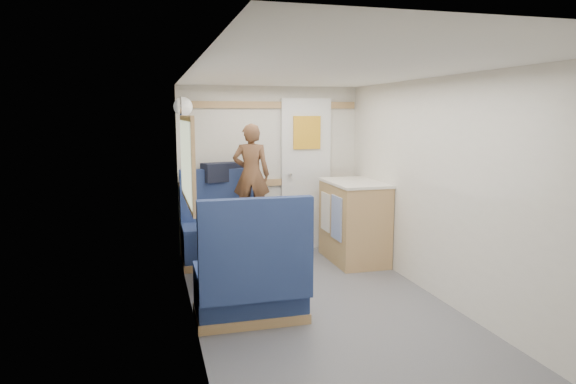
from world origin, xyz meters
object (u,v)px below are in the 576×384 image
object	(u,v)px
tumbler_right	(229,209)
bread_loaf	(244,205)
bench_far	(222,237)
pepper_grinder	(244,209)
bench_near	(251,285)
tray	(256,219)
orange_fruit	(251,209)
duffel_bag	(222,172)
wine_glass	(223,206)
dinette_table	(234,230)
person	(251,174)
cheese_block	(244,215)
tumbler_mid	(229,206)
dome_light	(183,107)
tumbler_left	(226,217)
salt_grinder	(222,207)
galley_counter	(354,221)
beer_glass	(244,208)

from	to	relation	value
tumbler_right	bread_loaf	bearing A→B (deg)	48.53
bench_far	pepper_grinder	bearing A→B (deg)	-83.39
bench_near	tray	bearing A→B (deg)	73.98
bench_far	orange_fruit	world-z (taller)	bench_far
duffel_bag	pepper_grinder	distance (m)	1.15
duffel_bag	pepper_grinder	xyz separation A→B (m)	(0.05, -1.13, -0.24)
pepper_grinder	wine_glass	bearing A→B (deg)	-142.09
dinette_table	pepper_grinder	world-z (taller)	pepper_grinder
person	tray	world-z (taller)	person
bench_far	cheese_block	size ratio (longest dim) A/B	10.57
tumbler_mid	tumbler_right	distance (m)	0.14
cheese_block	tumbler_right	bearing A→B (deg)	111.55
orange_fruit	cheese_block	bearing A→B (deg)	-116.10
dome_light	tray	size ratio (longest dim) A/B	0.58
bread_loaf	tumbler_mid	bearing A→B (deg)	-156.55
dome_light	tray	xyz separation A→B (m)	(0.55, -1.16, -1.02)
duffel_bag	orange_fruit	bearing A→B (deg)	-101.53
bench_near	tray	distance (m)	0.72
tray	cheese_block	bearing A→B (deg)	145.97
bench_far	cheese_block	world-z (taller)	bench_far
tumbler_left	tumbler_mid	world-z (taller)	tumbler_mid
bench_far	salt_grinder	size ratio (longest dim) A/B	10.66
cheese_block	salt_grinder	world-z (taller)	salt_grinder
bench_far	tumbler_right	size ratio (longest dim) A/B	9.22
dinette_table	galley_counter	distance (m)	1.57
duffel_bag	tumbler_left	size ratio (longest dim) A/B	4.27
dinette_table	bread_loaf	world-z (taller)	bread_loaf
bench_near	tumbler_right	bearing A→B (deg)	92.80
person	tray	distance (m)	1.12
galley_counter	tumbler_left	world-z (taller)	galley_counter
bench_near	galley_counter	distance (m)	2.04
tumbler_right	pepper_grinder	distance (m)	0.14
duffel_bag	wine_glass	xyz separation A→B (m)	(-0.17, -1.30, -0.16)
wine_glass	tumbler_mid	size ratio (longest dim) A/B	1.41
bench_near	tray	size ratio (longest dim) A/B	3.04
duffel_bag	orange_fruit	world-z (taller)	duffel_bag
dome_light	tumbler_left	bearing A→B (deg)	-77.59
wine_glass	tumbler_mid	bearing A→B (deg)	72.40
tumbler_right	duffel_bag	bearing A→B (deg)	85.40
orange_fruit	beer_glass	bearing A→B (deg)	116.22
tray	salt_grinder	world-z (taller)	salt_grinder
salt_grinder	galley_counter	bearing A→B (deg)	14.69
dinette_table	tumbler_right	size ratio (longest dim) A/B	8.08
salt_grinder	tumbler_left	bearing A→B (deg)	-93.93
beer_glass	bread_loaf	bearing A→B (deg)	79.51
tumbler_right	tumbler_mid	bearing A→B (deg)	78.86
bench_far	person	xyz separation A→B (m)	(0.32, -0.10, 0.71)
duffel_bag	salt_grinder	xyz separation A→B (m)	(-0.13, -0.98, -0.24)
person	beer_glass	xyz separation A→B (m)	(-0.21, -0.69, -0.24)
bench_near	orange_fruit	bearing A→B (deg)	78.80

